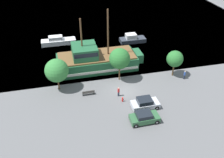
{
  "coord_description": "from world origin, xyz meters",
  "views": [
    {
      "loc": [
        -9.14,
        -30.6,
        23.36
      ],
      "look_at": [
        -1.36,
        2.0,
        1.2
      ],
      "focal_mm": 40.0,
      "sensor_mm": 36.0,
      "label": 1
    }
  ],
  "objects_px": {
    "pirate_ship": "(96,60)",
    "parked_car_curb_front": "(144,117)",
    "moored_boat_outer": "(132,39)",
    "fire_hydrant": "(123,99)",
    "pedestrian_walking_near": "(119,92)",
    "moored_boat_dockside": "(58,41)",
    "bench_promenade_east": "(89,93)",
    "parked_car_curb_mid": "(145,103)",
    "pedestrian_walking_far": "(185,75)"
  },
  "relations": [
    {
      "from": "moored_boat_dockside",
      "to": "bench_promenade_east",
      "type": "distance_m",
      "value": 19.84
    },
    {
      "from": "parked_car_curb_front",
      "to": "moored_boat_dockside",
      "type": "bearing_deg",
      "value": 109.94
    },
    {
      "from": "fire_hydrant",
      "to": "parked_car_curb_front",
      "type": "bearing_deg",
      "value": -71.29
    },
    {
      "from": "moored_boat_outer",
      "to": "parked_car_curb_front",
      "type": "height_order",
      "value": "moored_boat_outer"
    },
    {
      "from": "parked_car_curb_mid",
      "to": "pedestrian_walking_far",
      "type": "distance_m",
      "value": 10.67
    },
    {
      "from": "parked_car_curb_front",
      "to": "pirate_ship",
      "type": "bearing_deg",
      "value": 103.62
    },
    {
      "from": "pedestrian_walking_far",
      "to": "moored_boat_dockside",
      "type": "bearing_deg",
      "value": 136.77
    },
    {
      "from": "moored_boat_outer",
      "to": "parked_car_curb_front",
      "type": "xyz_separation_m",
      "value": [
        -5.94,
        -24.5,
        0.06
      ]
    },
    {
      "from": "pedestrian_walking_near",
      "to": "parked_car_curb_front",
      "type": "bearing_deg",
      "value": -73.3
    },
    {
      "from": "bench_promenade_east",
      "to": "pedestrian_walking_near",
      "type": "distance_m",
      "value": 4.64
    },
    {
      "from": "pirate_ship",
      "to": "pedestrian_walking_near",
      "type": "relative_size",
      "value": 9.73
    },
    {
      "from": "moored_boat_dockside",
      "to": "bench_promenade_east",
      "type": "bearing_deg",
      "value": -79.76
    },
    {
      "from": "pirate_ship",
      "to": "fire_hydrant",
      "type": "bearing_deg",
      "value": -78.82
    },
    {
      "from": "parked_car_curb_front",
      "to": "pedestrian_walking_far",
      "type": "height_order",
      "value": "pedestrian_walking_far"
    },
    {
      "from": "pirate_ship",
      "to": "pedestrian_walking_far",
      "type": "bearing_deg",
      "value": -27.01
    },
    {
      "from": "parked_car_curb_mid",
      "to": "fire_hydrant",
      "type": "relative_size",
      "value": 5.16
    },
    {
      "from": "parked_car_curb_front",
      "to": "fire_hydrant",
      "type": "relative_size",
      "value": 5.1
    },
    {
      "from": "moored_boat_dockside",
      "to": "moored_boat_outer",
      "type": "xyz_separation_m",
      "value": [
        15.8,
        -2.67,
        -0.0
      ]
    },
    {
      "from": "pirate_ship",
      "to": "bench_promenade_east",
      "type": "relative_size",
      "value": 8.13
    },
    {
      "from": "moored_boat_outer",
      "to": "pedestrian_walking_near",
      "type": "height_order",
      "value": "moored_boat_outer"
    },
    {
      "from": "fire_hydrant",
      "to": "pedestrian_walking_far",
      "type": "distance_m",
      "value": 12.3
    },
    {
      "from": "pedestrian_walking_far",
      "to": "bench_promenade_east",
      "type": "bearing_deg",
      "value": -177.46
    },
    {
      "from": "pirate_ship",
      "to": "moored_boat_outer",
      "type": "xyz_separation_m",
      "value": [
        9.69,
        9.05,
        -0.98
      ]
    },
    {
      "from": "moored_boat_dockside",
      "to": "pirate_ship",
      "type": "bearing_deg",
      "value": -62.45
    },
    {
      "from": "moored_boat_dockside",
      "to": "pedestrian_walking_near",
      "type": "xyz_separation_m",
      "value": [
        7.96,
        -20.84,
        0.09
      ]
    },
    {
      "from": "moored_boat_outer",
      "to": "fire_hydrant",
      "type": "xyz_separation_m",
      "value": [
        -7.6,
        -19.62,
        -0.28
      ]
    },
    {
      "from": "moored_boat_dockside",
      "to": "parked_car_curb_front",
      "type": "distance_m",
      "value": 28.91
    },
    {
      "from": "parked_car_curb_front",
      "to": "pedestrian_walking_far",
      "type": "bearing_deg",
      "value": 39.58
    },
    {
      "from": "fire_hydrant",
      "to": "moored_boat_dockside",
      "type": "bearing_deg",
      "value": 110.21
    },
    {
      "from": "pirate_ship",
      "to": "moored_boat_dockside",
      "type": "xyz_separation_m",
      "value": [
        -6.11,
        11.72,
        -0.98
      ]
    },
    {
      "from": "parked_car_curb_mid",
      "to": "pedestrian_walking_near",
      "type": "bearing_deg",
      "value": 129.72
    },
    {
      "from": "pedestrian_walking_far",
      "to": "parked_car_curb_mid",
      "type": "bearing_deg",
      "value": -148.17
    },
    {
      "from": "moored_boat_outer",
      "to": "fire_hydrant",
      "type": "relative_size",
      "value": 7.24
    },
    {
      "from": "parked_car_curb_front",
      "to": "fire_hydrant",
      "type": "height_order",
      "value": "parked_car_curb_front"
    },
    {
      "from": "bench_promenade_east",
      "to": "moored_boat_dockside",
      "type": "bearing_deg",
      "value": 100.24
    },
    {
      "from": "moored_boat_dockside",
      "to": "parked_car_curb_front",
      "type": "relative_size",
      "value": 1.85
    },
    {
      "from": "moored_boat_outer",
      "to": "parked_car_curb_mid",
      "type": "distance_m",
      "value": 22.29
    },
    {
      "from": "moored_boat_outer",
      "to": "pirate_ship",
      "type": "bearing_deg",
      "value": -136.95
    },
    {
      "from": "pirate_ship",
      "to": "pedestrian_walking_near",
      "type": "height_order",
      "value": "pirate_ship"
    },
    {
      "from": "pirate_ship",
      "to": "moored_boat_outer",
      "type": "height_order",
      "value": "pirate_ship"
    },
    {
      "from": "parked_car_curb_front",
      "to": "parked_car_curb_mid",
      "type": "distance_m",
      "value": 2.96
    },
    {
      "from": "pirate_ship",
      "to": "moored_boat_dockside",
      "type": "distance_m",
      "value": 13.25
    },
    {
      "from": "moored_boat_dockside",
      "to": "pedestrian_walking_far",
      "type": "relative_size",
      "value": 4.64
    },
    {
      "from": "moored_boat_dockside",
      "to": "pedestrian_walking_far",
      "type": "bearing_deg",
      "value": -43.23
    },
    {
      "from": "moored_boat_dockside",
      "to": "pedestrian_walking_near",
      "type": "height_order",
      "value": "moored_boat_dockside"
    },
    {
      "from": "moored_boat_dockside",
      "to": "fire_hydrant",
      "type": "xyz_separation_m",
      "value": [
        8.2,
        -22.29,
        -0.29
      ]
    },
    {
      "from": "pedestrian_walking_far",
      "to": "pedestrian_walking_near",
      "type": "bearing_deg",
      "value": -170.33
    },
    {
      "from": "pirate_ship",
      "to": "parked_car_curb_front",
      "type": "xyz_separation_m",
      "value": [
        3.74,
        -15.45,
        -0.91
      ]
    },
    {
      "from": "parked_car_curb_front",
      "to": "pedestrian_walking_near",
      "type": "distance_m",
      "value": 6.61
    },
    {
      "from": "fire_hydrant",
      "to": "pedestrian_walking_near",
      "type": "distance_m",
      "value": 1.51
    }
  ]
}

